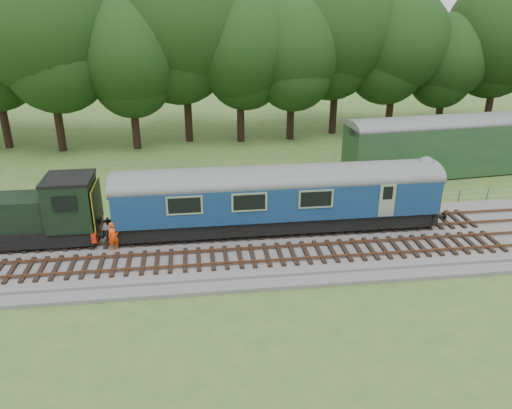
{
  "coord_description": "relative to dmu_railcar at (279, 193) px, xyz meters",
  "views": [
    {
      "loc": [
        0.8,
        -24.14,
        12.92
      ],
      "look_at": [
        4.03,
        1.4,
        2.0
      ],
      "focal_mm": 35.0,
      "sensor_mm": 36.0,
      "label": 1
    }
  ],
  "objects": [
    {
      "name": "dmu_railcar",
      "position": [
        0.0,
        0.0,
        0.0
      ],
      "size": [
        18.05,
        2.86,
        3.88
      ],
      "color": "black",
      "rests_on": "ground"
    },
    {
      "name": "fence",
      "position": [
        -5.3,
        3.1,
        -2.61
      ],
      "size": [
        64.0,
        0.12,
        1.0
      ],
      "primitive_type": null,
      "color": "#6B6054",
      "rests_on": "ground"
    },
    {
      "name": "ground",
      "position": [
        -5.3,
        -1.4,
        -2.61
      ],
      "size": [
        120.0,
        120.0,
        0.0
      ],
      "primitive_type": "plane",
      "color": "#3A5D22",
      "rests_on": "ground"
    },
    {
      "name": "shed",
      "position": [
        20.01,
        14.16,
        -1.26
      ],
      "size": [
        4.27,
        4.27,
        2.65
      ],
      "rotation": [
        0.0,
        0.0,
        -0.41
      ],
      "color": "#18361D",
      "rests_on": "ground"
    },
    {
      "name": "shunter_loco",
      "position": [
        -13.93,
        0.0,
        -0.63
      ],
      "size": [
        8.91,
        2.6,
        3.38
      ],
      "color": "black",
      "rests_on": "ground"
    },
    {
      "name": "worker",
      "position": [
        -8.98,
        -1.37,
        -1.44
      ],
      "size": [
        0.7,
        0.6,
        1.63
      ],
      "primitive_type": "imported",
      "rotation": [
        0.0,
        0.0,
        0.43
      ],
      "color": "#FF450D",
      "rests_on": "ballast"
    },
    {
      "name": "track_north",
      "position": [
        -5.3,
        -0.0,
        -2.19
      ],
      "size": [
        67.2,
        2.4,
        0.21
      ],
      "color": "black",
      "rests_on": "ballast"
    },
    {
      "name": "parked_coach",
      "position": [
        15.35,
        8.99,
        -0.09
      ],
      "size": [
        17.73,
        4.63,
        4.48
      ],
      "rotation": [
        0.0,
        0.0,
        0.09
      ],
      "color": "#18361D",
      "rests_on": "ground"
    },
    {
      "name": "track_south",
      "position": [
        -5.3,
        -3.0,
        -2.19
      ],
      "size": [
        67.2,
        2.4,
        0.21
      ],
      "color": "black",
      "rests_on": "ballast"
    },
    {
      "name": "tree_line",
      "position": [
        -5.3,
        20.6,
        -2.61
      ],
      "size": [
        70.0,
        8.0,
        18.0
      ],
      "primitive_type": null,
      "color": "black",
      "rests_on": "ground"
    },
    {
      "name": "ballast",
      "position": [
        -5.3,
        -1.4,
        -2.43
      ],
      "size": [
        70.0,
        7.0,
        0.35
      ],
      "primitive_type": "cube",
      "color": "#4C4C4F",
      "rests_on": "ground"
    }
  ]
}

